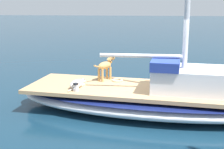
{
  "coord_description": "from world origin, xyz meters",
  "views": [
    {
      "loc": [
        8.17,
        -0.11,
        2.93
      ],
      "look_at": [
        0.0,
        -1.0,
        1.01
      ],
      "focal_mm": 50.04,
      "sensor_mm": 36.0,
      "label": 1
    }
  ],
  "objects_px": {
    "sailboat_main": "(148,100)",
    "dog_tan": "(106,66)",
    "dog_white": "(77,84)",
    "deck_winch": "(76,87)",
    "coiled_rope": "(117,80)"
  },
  "relations": [
    {
      "from": "sailboat_main",
      "to": "dog_tan",
      "type": "xyz_separation_m",
      "value": [
        -0.77,
        -1.27,
        0.75
      ]
    },
    {
      "from": "dog_white",
      "to": "deck_winch",
      "type": "distance_m",
      "value": 0.35
    },
    {
      "from": "sailboat_main",
      "to": "dog_white",
      "type": "distance_m",
      "value": 1.98
    },
    {
      "from": "dog_tan",
      "to": "deck_winch",
      "type": "xyz_separation_m",
      "value": [
        1.26,
        -0.62,
        -0.32
      ]
    },
    {
      "from": "sailboat_main",
      "to": "dog_white",
      "type": "height_order",
      "value": "dog_white"
    },
    {
      "from": "coiled_rope",
      "to": "sailboat_main",
      "type": "bearing_deg",
      "value": 53.33
    },
    {
      "from": "sailboat_main",
      "to": "deck_winch",
      "type": "relative_size",
      "value": 35.67
    },
    {
      "from": "sailboat_main",
      "to": "dog_tan",
      "type": "relative_size",
      "value": 8.97
    },
    {
      "from": "sailboat_main",
      "to": "coiled_rope",
      "type": "distance_m",
      "value": 1.19
    },
    {
      "from": "dog_tan",
      "to": "dog_white",
      "type": "bearing_deg",
      "value": -35.68
    },
    {
      "from": "sailboat_main",
      "to": "deck_winch",
      "type": "bearing_deg",
      "value": -75.6
    },
    {
      "from": "dog_white",
      "to": "deck_winch",
      "type": "bearing_deg",
      "value": 5.85
    },
    {
      "from": "sailboat_main",
      "to": "dog_tan",
      "type": "bearing_deg",
      "value": -121.3
    },
    {
      "from": "deck_winch",
      "to": "dog_tan",
      "type": "bearing_deg",
      "value": 153.7
    },
    {
      "from": "sailboat_main",
      "to": "deck_winch",
      "type": "xyz_separation_m",
      "value": [
        0.49,
        -1.9,
        0.42
      ]
    }
  ]
}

